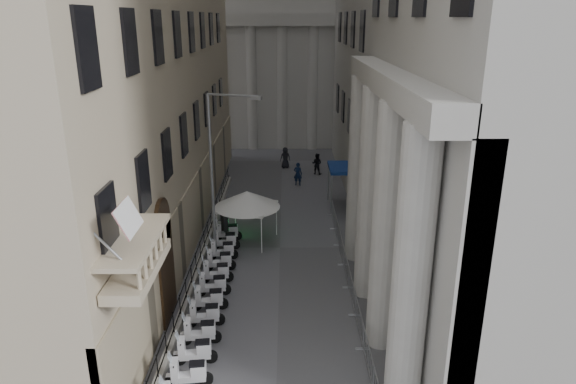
# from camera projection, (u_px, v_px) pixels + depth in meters

# --- Properties ---
(iron_fence) EXTENTS (0.30, 28.00, 1.40)m
(iron_fence) POSITION_uv_depth(u_px,v_px,m) (204.00, 257.00, 28.91)
(iron_fence) COLOR black
(iron_fence) RESTS_ON ground
(blue_awning) EXTENTS (1.60, 3.00, 3.00)m
(blue_awning) POSITION_uv_depth(u_px,v_px,m) (339.00, 207.00, 36.51)
(blue_awning) COLOR navy
(blue_awning) RESTS_ON ground
(scooter_3) EXTENTS (1.45, 0.71, 1.50)m
(scooter_3) POSITION_uv_depth(u_px,v_px,m) (196.00, 364.00, 19.98)
(scooter_3) COLOR silver
(scooter_3) RESTS_ON ground
(scooter_4) EXTENTS (1.45, 0.71, 1.50)m
(scooter_4) POSITION_uv_depth(u_px,v_px,m) (201.00, 344.00, 21.21)
(scooter_4) COLOR silver
(scooter_4) RESTS_ON ground
(scooter_5) EXTENTS (1.45, 0.71, 1.50)m
(scooter_5) POSITION_uv_depth(u_px,v_px,m) (206.00, 326.00, 22.44)
(scooter_5) COLOR silver
(scooter_5) RESTS_ON ground
(scooter_6) EXTENTS (1.45, 0.71, 1.50)m
(scooter_6) POSITION_uv_depth(u_px,v_px,m) (210.00, 310.00, 23.67)
(scooter_6) COLOR silver
(scooter_6) RESTS_ON ground
(scooter_7) EXTENTS (1.45, 0.71, 1.50)m
(scooter_7) POSITION_uv_depth(u_px,v_px,m) (214.00, 295.00, 24.90)
(scooter_7) COLOR silver
(scooter_7) RESTS_ON ground
(scooter_8) EXTENTS (1.45, 0.71, 1.50)m
(scooter_8) POSITION_uv_depth(u_px,v_px,m) (217.00, 282.00, 26.12)
(scooter_8) COLOR silver
(scooter_8) RESTS_ON ground
(scooter_9) EXTENTS (1.45, 0.71, 1.50)m
(scooter_9) POSITION_uv_depth(u_px,v_px,m) (220.00, 270.00, 27.35)
(scooter_9) COLOR silver
(scooter_9) RESTS_ON ground
(scooter_10) EXTENTS (1.45, 0.71, 1.50)m
(scooter_10) POSITION_uv_depth(u_px,v_px,m) (223.00, 259.00, 28.58)
(scooter_10) COLOR silver
(scooter_10) RESTS_ON ground
(scooter_11) EXTENTS (1.45, 0.71, 1.50)m
(scooter_11) POSITION_uv_depth(u_px,v_px,m) (226.00, 249.00, 29.81)
(scooter_11) COLOR silver
(scooter_11) RESTS_ON ground
(scooter_12) EXTENTS (1.45, 0.71, 1.50)m
(scooter_12) POSITION_uv_depth(u_px,v_px,m) (228.00, 240.00, 31.04)
(scooter_12) COLOR silver
(scooter_12) RESTS_ON ground
(barrier_1) EXTENTS (0.60, 2.40, 1.10)m
(barrier_1) POSITION_uv_depth(u_px,v_px,m) (367.00, 369.00, 19.66)
(barrier_1) COLOR #A7AAAF
(barrier_1) RESTS_ON ground
(barrier_2) EXTENTS (0.60, 2.40, 1.10)m
(barrier_2) POSITION_uv_depth(u_px,v_px,m) (359.00, 332.00, 22.02)
(barrier_2) COLOR #A7AAAF
(barrier_2) RESTS_ON ground
(barrier_3) EXTENTS (0.60, 2.40, 1.10)m
(barrier_3) POSITION_uv_depth(u_px,v_px,m) (352.00, 301.00, 24.39)
(barrier_3) COLOR #A7AAAF
(barrier_3) RESTS_ON ground
(barrier_4) EXTENTS (0.60, 2.40, 1.10)m
(barrier_4) POSITION_uv_depth(u_px,v_px,m) (346.00, 276.00, 26.75)
(barrier_4) COLOR #A7AAAF
(barrier_4) RESTS_ON ground
(barrier_5) EXTENTS (0.60, 2.40, 1.10)m
(barrier_5) POSITION_uv_depth(u_px,v_px,m) (341.00, 255.00, 29.12)
(barrier_5) COLOR #A7AAAF
(barrier_5) RESTS_ON ground
(barrier_6) EXTENTS (0.60, 2.40, 1.10)m
(barrier_6) POSITION_uv_depth(u_px,v_px,m) (337.00, 237.00, 31.49)
(barrier_6) COLOR #A7AAAF
(barrier_6) RESTS_ON ground
(barrier_7) EXTENTS (0.60, 2.40, 1.10)m
(barrier_7) POSITION_uv_depth(u_px,v_px,m) (333.00, 222.00, 33.85)
(barrier_7) COLOR #A7AAAF
(barrier_7) RESTS_ON ground
(security_tent) EXTENTS (3.89, 3.89, 3.16)m
(security_tent) POSITION_uv_depth(u_px,v_px,m) (242.00, 197.00, 30.56)
(security_tent) COLOR silver
(security_tent) RESTS_ON ground
(street_lamp) EXTENTS (2.87, 1.20, 9.22)m
(street_lamp) POSITION_uv_depth(u_px,v_px,m) (218.00, 164.00, 26.63)
(street_lamp) COLOR gray
(street_lamp) RESTS_ON ground
(info_kiosk) EXTENTS (0.56, 0.89, 1.82)m
(info_kiosk) POSITION_uv_depth(u_px,v_px,m) (225.00, 224.00, 31.13)
(info_kiosk) COLOR black
(info_kiosk) RESTS_ON ground
(pedestrian_a) EXTENTS (0.77, 0.59, 1.87)m
(pedestrian_a) POSITION_uv_depth(u_px,v_px,m) (298.00, 174.00, 40.94)
(pedestrian_a) COLOR #0E1A38
(pedestrian_a) RESTS_ON ground
(pedestrian_b) EXTENTS (1.08, 0.97, 1.83)m
(pedestrian_b) POSITION_uv_depth(u_px,v_px,m) (317.00, 164.00, 43.88)
(pedestrian_b) COLOR black
(pedestrian_b) RESTS_ON ground
(pedestrian_c) EXTENTS (1.03, 0.80, 1.88)m
(pedestrian_c) POSITION_uv_depth(u_px,v_px,m) (285.00, 158.00, 45.65)
(pedestrian_c) COLOR black
(pedestrian_c) RESTS_ON ground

